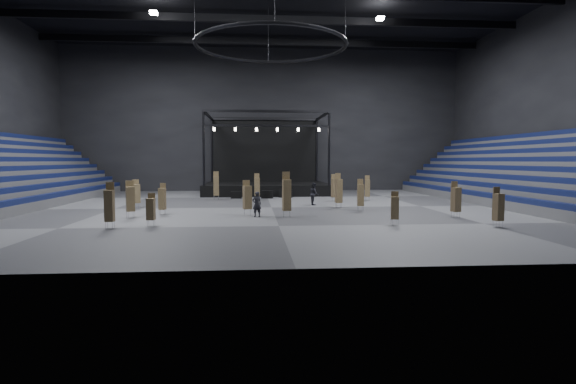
{
  "coord_description": "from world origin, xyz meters",
  "views": [
    {
      "loc": [
        -1.51,
        -36.56,
        3.82
      ],
      "look_at": [
        1.2,
        -2.0,
        1.4
      ],
      "focal_mm": 28.0,
      "sensor_mm": 36.0,
      "label": 1
    }
  ],
  "objects": [
    {
      "name": "chair_stack_7",
      "position": [
        -9.67,
        -6.04,
        1.31
      ],
      "size": [
        0.69,
        0.69,
        2.49
      ],
      "rotation": [
        0.0,
        0.0,
        0.37
      ],
      "color": "silver",
      "rests_on": "floor"
    },
    {
      "name": "flight_case_left",
      "position": [
        -3.2,
        9.06,
        0.36
      ],
      "size": [
        1.1,
        0.56,
        0.73
      ],
      "primitive_type": "cube",
      "rotation": [
        0.0,
        0.0,
        0.02
      ],
      "color": "black",
      "rests_on": "floor"
    },
    {
      "name": "flight_case_right",
      "position": [
        1.88,
        9.76,
        0.44
      ],
      "size": [
        1.47,
        1.14,
        0.88
      ],
      "primitive_type": "cube",
      "rotation": [
        0.0,
        0.0,
        -0.43
      ],
      "color": "black",
      "rests_on": "floor"
    },
    {
      "name": "bleachers_right",
      "position": [
        22.94,
        0.0,
        1.73
      ],
      "size": [
        7.2,
        40.0,
        6.4
      ],
      "color": "#505052",
      "rests_on": "floor"
    },
    {
      "name": "chair_stack_8",
      "position": [
        -10.79,
        -0.06,
        1.24
      ],
      "size": [
        0.72,
        0.72,
        2.32
      ],
      "rotation": [
        0.0,
        0.0,
        0.43
      ],
      "color": "silver",
      "rests_on": "floor"
    },
    {
      "name": "wall_right",
      "position": [
        25.0,
        0.0,
        9.0
      ],
      "size": [
        0.2,
        42.0,
        18.0
      ],
      "primitive_type": "cube",
      "color": "black",
      "rests_on": "ground"
    },
    {
      "name": "chair_stack_9",
      "position": [
        12.04,
        -7.62,
        1.27
      ],
      "size": [
        0.59,
        0.59,
        2.45
      ],
      "rotation": [
        0.0,
        0.0,
        0.21
      ],
      "color": "silver",
      "rests_on": "floor"
    },
    {
      "name": "chair_stack_4",
      "position": [
        6.67,
        -3.03,
        1.25
      ],
      "size": [
        0.5,
        0.5,
        2.43
      ],
      "rotation": [
        0.0,
        0.0,
        -0.08
      ],
      "color": "silver",
      "rests_on": "floor"
    },
    {
      "name": "chair_stack_12",
      "position": [
        -9.58,
        -10.69,
        1.33
      ],
      "size": [
        0.47,
        0.47,
        2.62
      ],
      "rotation": [
        0.0,
        0.0,
        -0.01
      ],
      "color": "silver",
      "rests_on": "floor"
    },
    {
      "name": "chair_stack_3",
      "position": [
        -5.08,
        7.5,
        1.43
      ],
      "size": [
        0.58,
        0.58,
        2.78
      ],
      "rotation": [
        0.0,
        0.0,
        0.09
      ],
      "color": "silver",
      "rests_on": "floor"
    },
    {
      "name": "chair_stack_2",
      "position": [
        -1.11,
        7.28,
        1.34
      ],
      "size": [
        0.54,
        0.54,
        2.58
      ],
      "rotation": [
        0.0,
        0.0,
        0.06
      ],
      "color": "silver",
      "rests_on": "floor"
    },
    {
      "name": "chair_stack_15",
      "position": [
        -7.46,
        -9.95,
        1.03
      ],
      "size": [
        0.48,
        0.48,
        1.93
      ],
      "rotation": [
        0.0,
        0.0,
        -0.09
      ],
      "color": "silver",
      "rests_on": "floor"
    },
    {
      "name": "chair_stack_0",
      "position": [
        5.44,
        -0.62,
        1.42
      ],
      "size": [
        0.59,
        0.59,
        2.81
      ],
      "rotation": [
        0.0,
        0.0,
        0.23
      ],
      "color": "silver",
      "rests_on": "floor"
    },
    {
      "name": "wall_front",
      "position": [
        0.0,
        -21.0,
        9.0
      ],
      "size": [
        50.0,
        0.2,
        18.0
      ],
      "primitive_type": "cube",
      "color": "black",
      "rests_on": "ground"
    },
    {
      "name": "chair_stack_13",
      "position": [
        12.52,
        -11.99,
        1.21
      ],
      "size": [
        0.55,
        0.55,
        2.32
      ],
      "rotation": [
        0.0,
        0.0,
        0.21
      ],
      "color": "silver",
      "rests_on": "floor"
    },
    {
      "name": "stage",
      "position": [
        0.0,
        16.24,
        1.45
      ],
      "size": [
        14.0,
        10.0,
        9.2
      ],
      "color": "black",
      "rests_on": "floor"
    },
    {
      "name": "chair_stack_1",
      "position": [
        0.77,
        -6.39,
        1.56
      ],
      "size": [
        0.6,
        0.6,
        3.08
      ],
      "rotation": [
        0.0,
        0.0,
        0.12
      ],
      "color": "silver",
      "rests_on": "floor"
    },
    {
      "name": "chair_stack_5",
      "position": [
        6.13,
        5.09,
        1.3
      ],
      "size": [
        0.6,
        0.6,
        2.56
      ],
      "rotation": [
        0.0,
        0.0,
        0.4
      ],
      "color": "silver",
      "rests_on": "floor"
    },
    {
      "name": "chair_stack_10",
      "position": [
        6.86,
        -10.73,
        1.07
      ],
      "size": [
        0.54,
        0.54,
        2.01
      ],
      "rotation": [
        0.0,
        0.0,
        -0.24
      ],
      "color": "silver",
      "rests_on": "floor"
    },
    {
      "name": "chair_stack_6",
      "position": [
        -1.91,
        -5.09,
        1.29
      ],
      "size": [
        0.67,
        0.67,
        2.46
      ],
      "rotation": [
        0.0,
        0.0,
        0.33
      ],
      "color": "silver",
      "rests_on": "floor"
    },
    {
      "name": "flight_case_mid",
      "position": [
        -0.06,
        8.94,
        0.39
      ],
      "size": [
        1.26,
        0.82,
        0.77
      ],
      "primitive_type": "cube",
      "rotation": [
        0.0,
        0.0,
        -0.22
      ],
      "color": "black",
      "rests_on": "floor"
    },
    {
      "name": "chair_stack_11",
      "position": [
        9.42,
        5.55,
        1.25
      ],
      "size": [
        0.54,
        0.54,
        2.42
      ],
      "rotation": [
        0.0,
        0.0,
        -0.17
      ],
      "color": "silver",
      "rests_on": "floor"
    },
    {
      "name": "man_center",
      "position": [
        -1.25,
        -6.16,
        0.87
      ],
      "size": [
        0.74,
        0.61,
        1.74
      ],
      "primitive_type": "imported",
      "rotation": [
        0.0,
        0.0,
        3.49
      ],
      "color": "black",
      "rests_on": "floor"
    },
    {
      "name": "floor",
      "position": [
        0.0,
        0.0,
        0.0
      ],
      "size": [
        50.0,
        50.0,
        0.0
      ],
      "primitive_type": "plane",
      "color": "#545457",
      "rests_on": "ground"
    },
    {
      "name": "truss_ring",
      "position": [
        -0.0,
        0.0,
        13.0
      ],
      "size": [
        12.3,
        12.3,
        5.15
      ],
      "color": "black",
      "rests_on": "ceiling"
    },
    {
      "name": "wall_back",
      "position": [
        0.0,
        21.0,
        9.0
      ],
      "size": [
        50.0,
        0.2,
        18.0
      ],
      "primitive_type": "cube",
      "color": "black",
      "rests_on": "ground"
    },
    {
      "name": "chair_stack_14",
      "position": [
        -7.91,
        -4.35,
        1.16
      ],
      "size": [
        0.51,
        0.51,
        2.24
      ],
      "rotation": [
        0.0,
        0.0,
        -0.18
      ],
      "color": "silver",
      "rests_on": "floor"
    },
    {
      "name": "crew_member",
      "position": [
        3.76,
        1.73,
        0.97
      ],
      "size": [
        0.75,
        0.96,
        1.94
      ],
      "primitive_type": "imported",
      "rotation": [
        0.0,
        0.0,
        1.59
      ],
      "color": "black",
      "rests_on": "floor"
    }
  ]
}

